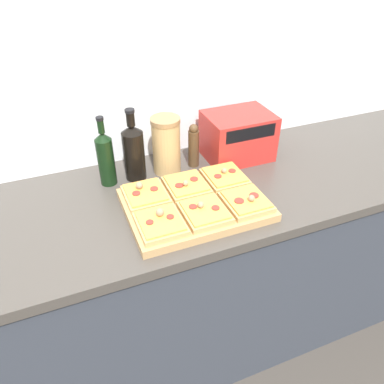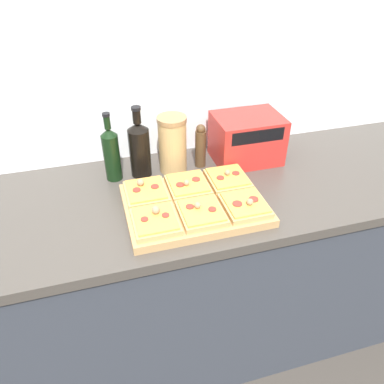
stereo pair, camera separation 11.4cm
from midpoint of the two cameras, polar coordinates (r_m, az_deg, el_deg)
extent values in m
cube|color=silver|center=(1.57, -2.70, 17.70)|extent=(6.00, 0.06, 2.50)
cube|color=#333842|center=(1.73, 0.91, -12.95)|extent=(2.60, 0.64, 0.86)
cube|color=#423D38|center=(1.43, 1.07, -0.79)|extent=(2.63, 0.67, 0.04)
cube|color=tan|center=(1.33, 2.82, -2.04)|extent=(0.49, 0.36, 0.03)
cube|color=tan|center=(1.35, -4.60, -0.17)|extent=(0.15, 0.16, 0.02)
cube|color=gold|center=(1.34, -4.63, 0.31)|extent=(0.13, 0.14, 0.01)
cylinder|color=#AD2D23|center=(1.33, -6.02, 0.24)|extent=(0.03, 0.03, 0.00)
cylinder|color=#AD2D23|center=(1.34, -3.27, 0.78)|extent=(0.03, 0.03, 0.00)
sphere|color=#937A5B|center=(1.35, -5.48, 1.43)|extent=(0.03, 0.03, 0.03)
cube|color=tan|center=(1.38, 1.75, 0.86)|extent=(0.15, 0.16, 0.02)
cube|color=gold|center=(1.37, 1.76, 1.34)|extent=(0.13, 0.14, 0.01)
cylinder|color=#AD2D23|center=(1.35, 0.60, 1.05)|extent=(0.03, 0.03, 0.00)
cylinder|color=#AD2D23|center=(1.38, 2.98, 1.89)|extent=(0.03, 0.03, 0.00)
sphere|color=#937A5B|center=(1.34, 1.58, 1.36)|extent=(0.02, 0.02, 0.02)
cube|color=tan|center=(1.42, 7.75, 1.82)|extent=(0.15, 0.16, 0.02)
cube|color=gold|center=(1.42, 7.79, 2.30)|extent=(0.13, 0.14, 0.01)
cylinder|color=#AD2D23|center=(1.40, 6.69, 2.10)|extent=(0.03, 0.03, 0.00)
cylinder|color=#AD2D23|center=(1.43, 8.98, 2.79)|extent=(0.03, 0.03, 0.00)
sphere|color=#937A5B|center=(1.41, 7.73, 2.91)|extent=(0.02, 0.02, 0.02)
cube|color=tan|center=(1.21, -2.92, -4.66)|extent=(0.15, 0.16, 0.02)
cube|color=gold|center=(1.21, -2.94, -4.15)|extent=(0.13, 0.14, 0.01)
cylinder|color=#AD2D23|center=(1.20, -4.55, -4.24)|extent=(0.02, 0.02, 0.00)
cylinder|color=#AD2D23|center=(1.21, -1.36, -3.63)|extent=(0.02, 0.02, 0.00)
sphere|color=#937A5B|center=(1.21, -2.87, -2.83)|extent=(0.03, 0.03, 0.03)
cube|color=tan|center=(1.25, 4.06, -3.39)|extent=(0.15, 0.16, 0.02)
cube|color=gold|center=(1.24, 4.09, -2.89)|extent=(0.13, 0.14, 0.01)
cylinder|color=#AD2D23|center=(1.24, 2.29, -2.32)|extent=(0.03, 0.03, 0.00)
cylinder|color=#AD2D23|center=(1.24, 5.75, -2.71)|extent=(0.03, 0.03, 0.00)
sphere|color=#937A5B|center=(1.24, 3.51, -2.10)|extent=(0.02, 0.02, 0.02)
cube|color=tan|center=(1.30, 10.56, -2.16)|extent=(0.15, 0.16, 0.02)
cube|color=gold|center=(1.29, 10.63, -1.67)|extent=(0.13, 0.14, 0.01)
cylinder|color=#AD2D23|center=(1.27, 9.48, -1.85)|extent=(0.03, 0.03, 0.00)
cylinder|color=#AD2D23|center=(1.30, 11.85, -1.15)|extent=(0.03, 0.03, 0.00)
sphere|color=#937A5B|center=(1.27, 11.37, -1.57)|extent=(0.02, 0.02, 0.02)
cylinder|color=black|center=(1.47, -9.93, 5.14)|extent=(0.06, 0.06, 0.19)
cone|color=black|center=(1.42, -10.37, 8.91)|extent=(0.06, 0.06, 0.03)
cylinder|color=black|center=(1.40, -10.54, 10.33)|extent=(0.02, 0.02, 0.05)
cylinder|color=black|center=(1.39, -10.67, 11.47)|extent=(0.03, 0.03, 0.01)
cylinder|color=black|center=(1.48, -5.75, 5.90)|extent=(0.08, 0.08, 0.20)
cone|color=black|center=(1.43, -6.01, 9.84)|extent=(0.08, 0.08, 0.03)
cylinder|color=black|center=(1.41, -6.12, 11.33)|extent=(0.03, 0.03, 0.05)
cylinder|color=black|center=(1.40, -6.20, 12.51)|extent=(0.04, 0.04, 0.01)
cylinder|color=tan|center=(1.50, -0.79, 6.92)|extent=(0.11, 0.11, 0.21)
cylinder|color=#937047|center=(1.45, -0.83, 10.98)|extent=(0.12, 0.12, 0.02)
cylinder|color=#47331E|center=(1.54, 3.44, 6.53)|extent=(0.04, 0.04, 0.16)
sphere|color=#47331E|center=(1.50, 3.56, 9.51)|extent=(0.04, 0.04, 0.04)
cube|color=red|center=(1.60, 10.37, 8.00)|extent=(0.27, 0.21, 0.20)
cube|color=black|center=(1.50, 12.19, 8.25)|extent=(0.22, 0.01, 0.05)
cube|color=black|center=(1.67, 15.10, 8.80)|extent=(0.02, 0.02, 0.02)
camera|label=1|loc=(0.06, -87.54, 1.75)|focal=35.00mm
camera|label=2|loc=(0.06, 92.46, -1.75)|focal=35.00mm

